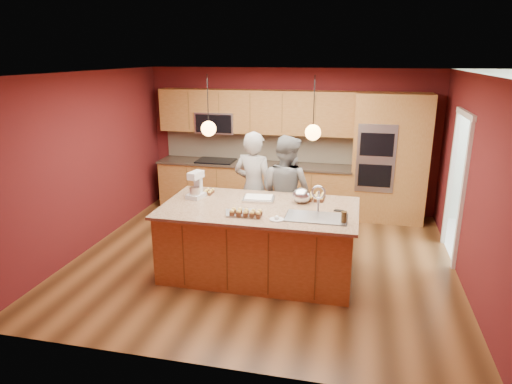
% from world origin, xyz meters
% --- Properties ---
extents(floor, '(5.50, 5.50, 0.00)m').
position_xyz_m(floor, '(0.00, 0.00, 0.00)').
color(floor, '#432914').
rests_on(floor, ground).
extents(ceiling, '(5.50, 5.50, 0.00)m').
position_xyz_m(ceiling, '(0.00, 0.00, 2.70)').
color(ceiling, silver).
rests_on(ceiling, ground).
extents(wall_back, '(5.50, 0.00, 5.50)m').
position_xyz_m(wall_back, '(0.00, 2.50, 1.35)').
color(wall_back, '#561517').
rests_on(wall_back, ground).
extents(wall_front, '(5.50, 0.00, 5.50)m').
position_xyz_m(wall_front, '(0.00, -2.50, 1.35)').
color(wall_front, '#561517').
rests_on(wall_front, ground).
extents(wall_left, '(0.00, 5.00, 5.00)m').
position_xyz_m(wall_left, '(-2.75, 0.00, 1.35)').
color(wall_left, '#561517').
rests_on(wall_left, ground).
extents(wall_right, '(0.00, 5.00, 5.00)m').
position_xyz_m(wall_right, '(2.75, 0.00, 1.35)').
color(wall_right, '#561517').
rests_on(wall_right, ground).
extents(cabinet_run, '(3.74, 0.64, 2.30)m').
position_xyz_m(cabinet_run, '(-0.68, 2.25, 0.98)').
color(cabinet_run, '#935522').
rests_on(cabinet_run, floor).
extents(oven_column, '(1.30, 0.62, 2.30)m').
position_xyz_m(oven_column, '(1.85, 2.19, 1.15)').
color(oven_column, '#935522').
rests_on(oven_column, floor).
extents(doorway_trim, '(0.08, 1.11, 2.20)m').
position_xyz_m(doorway_trim, '(2.73, 0.80, 1.05)').
color(doorway_trim, silver).
rests_on(doorway_trim, wall_right).
extents(pendant_left, '(0.20, 0.20, 0.80)m').
position_xyz_m(pendant_left, '(-0.65, -0.40, 2.00)').
color(pendant_left, black).
rests_on(pendant_left, ceiling).
extents(pendant_right, '(0.20, 0.20, 0.80)m').
position_xyz_m(pendant_right, '(0.72, -0.40, 2.00)').
color(pendant_right, black).
rests_on(pendant_right, ceiling).
extents(island, '(2.63, 1.47, 1.35)m').
position_xyz_m(island, '(0.05, -0.41, 0.49)').
color(island, '#935522').
rests_on(island, floor).
extents(person_left, '(0.74, 0.57, 1.82)m').
position_xyz_m(person_left, '(-0.27, 0.58, 0.91)').
color(person_left, black).
rests_on(person_left, floor).
extents(person_right, '(1.07, 0.97, 1.78)m').
position_xyz_m(person_right, '(0.24, 0.58, 0.89)').
color(person_right, gray).
rests_on(person_right, floor).
extents(stand_mixer, '(0.25, 0.31, 0.38)m').
position_xyz_m(stand_mixer, '(-0.93, -0.20, 1.13)').
color(stand_mixer, silver).
rests_on(stand_mixer, island).
extents(sheet_cake, '(0.46, 0.36, 0.05)m').
position_xyz_m(sheet_cake, '(-0.03, -0.12, 0.99)').
color(sheet_cake, silver).
rests_on(sheet_cake, island).
extents(cooling_rack, '(0.45, 0.38, 0.02)m').
position_xyz_m(cooling_rack, '(-0.14, -0.73, 0.98)').
color(cooling_rack, '#A6A8AD').
rests_on(cooling_rack, island).
extents(mixing_bowl, '(0.26, 0.26, 0.22)m').
position_xyz_m(mixing_bowl, '(0.57, -0.11, 1.07)').
color(mixing_bowl, silver).
rests_on(mixing_bowl, island).
extents(plate, '(0.18, 0.18, 0.01)m').
position_xyz_m(plate, '(0.36, -0.87, 0.98)').
color(plate, silver).
rests_on(plate, island).
extents(tumbler, '(0.07, 0.07, 0.14)m').
position_xyz_m(tumbler, '(1.17, -0.78, 1.04)').
color(tumbler, '#3A2C14').
rests_on(tumbler, island).
extents(phone, '(0.14, 0.09, 0.01)m').
position_xyz_m(phone, '(1.10, -0.35, 0.97)').
color(phone, black).
rests_on(phone, island).
extents(cupcakes_left, '(0.14, 0.22, 0.06)m').
position_xyz_m(cupcakes_left, '(-0.81, 0.00, 1.00)').
color(cupcakes_left, gold).
rests_on(cupcakes_left, island).
extents(cupcakes_rack, '(0.43, 0.17, 0.08)m').
position_xyz_m(cupcakes_rack, '(-0.04, -0.83, 1.03)').
color(cupcakes_rack, gold).
rests_on(cupcakes_rack, island).
extents(cupcakes_right, '(0.24, 0.33, 0.07)m').
position_xyz_m(cupcakes_right, '(0.76, 0.09, 1.01)').
color(cupcakes_right, gold).
rests_on(cupcakes_right, island).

